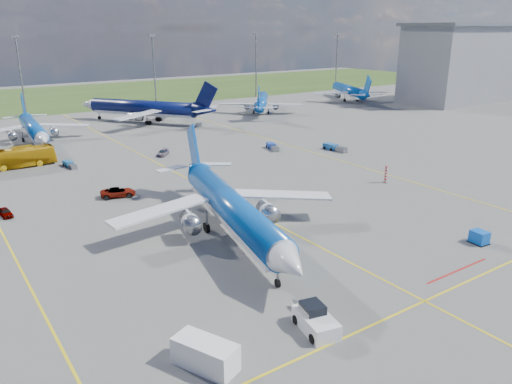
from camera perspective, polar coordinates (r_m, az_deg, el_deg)
ground at (r=62.79m, az=4.14°, el=-4.66°), size 400.00×400.00×0.00m
grass_strip at (r=199.88m, az=-24.06°, el=9.66°), size 400.00×80.00×0.01m
taxiway_lines at (r=84.95m, az=-7.45°, el=1.40°), size 60.25×160.00×0.02m
floodlight_masts at (r=162.24m, az=-18.24°, el=13.16°), size 202.20×0.50×22.70m
terminal_building at (r=188.70m, az=22.27°, el=13.48°), size 42.00×22.00×26.00m
warning_post at (r=84.99m, az=14.62°, el=2.01°), size 0.50×0.50×3.00m
bg_jet_nnw at (r=122.49m, az=-23.91°, el=5.17°), size 29.22×36.95×9.19m
bg_jet_n at (r=140.25m, az=-12.64°, el=7.77°), size 52.25×54.45×11.35m
bg_jet_ne at (r=153.90m, az=0.63°, el=9.10°), size 42.90×44.43×9.26m
bg_jet_ene at (r=182.98m, az=10.52°, el=10.26°), size 41.99×46.47×9.93m
main_airliner at (r=61.62m, az=-2.69°, el=-5.09°), size 39.31×46.62×10.67m
pushback_tug at (r=43.81m, az=6.78°, el=-14.33°), size 3.28×6.53×2.17m
uld_container at (r=65.07m, az=24.16°, el=-4.73°), size 1.68×2.03×1.52m
service_van at (r=39.48m, az=-5.82°, el=-17.97°), size 4.04×5.47×2.20m
apron_bus at (r=101.17m, az=-25.71°, el=3.55°), size 13.57×3.51×3.76m
service_car_a at (r=75.81m, az=-26.72°, el=-2.09°), size 1.71×3.50×1.15m
service_car_b at (r=78.35m, az=-15.49°, el=-0.03°), size 5.64×3.66×1.45m
service_car_c at (r=102.18m, az=-10.60°, el=4.45°), size 4.03×4.09×1.18m
baggage_tug_w at (r=105.98m, az=8.92°, el=5.03°), size 2.10×5.69×1.25m
baggage_tug_c at (r=98.17m, az=-20.53°, el=2.95°), size 1.57×4.46×0.98m
baggage_tug_e at (r=105.87m, az=1.88°, el=5.19°), size 2.82×5.14×1.12m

